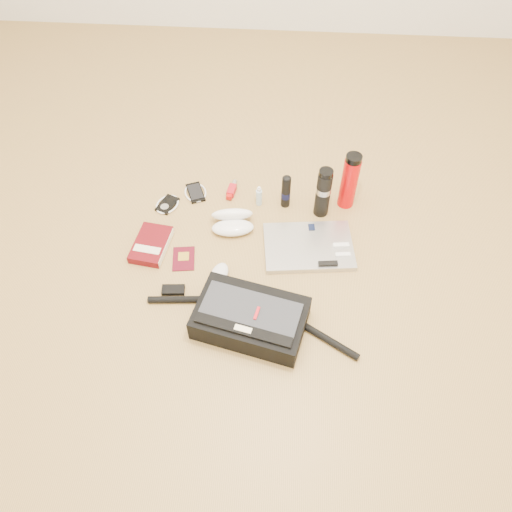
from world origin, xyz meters
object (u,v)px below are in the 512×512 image
thermos_red (349,181)px  messenger_bag (250,318)px  laptop (309,247)px  thermos_black (323,192)px  book (151,245)px

thermos_red → messenger_bag: bearing=-120.0°
laptop → thermos_black: thermos_black is taller
laptop → thermos_red: (0.17, 0.28, 0.13)m
laptop → thermos_black: bearing=70.1°
messenger_bag → thermos_red: 0.78m
messenger_bag → book: (-0.45, 0.35, -0.03)m
thermos_black → messenger_bag: bearing=-114.3°
book → laptop: bearing=11.5°
messenger_bag → book: messenger_bag is taller
messenger_bag → thermos_black: (0.27, 0.61, 0.07)m
messenger_bag → laptop: bearing=73.9°
thermos_black → thermos_red: bearing=29.6°
thermos_black → thermos_red: 0.13m
laptop → thermos_black: 0.25m
thermos_red → book: bearing=-159.0°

